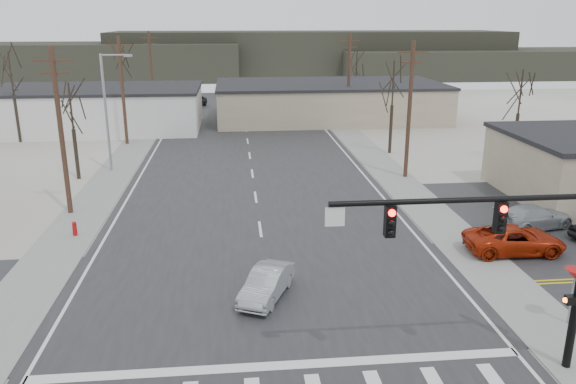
# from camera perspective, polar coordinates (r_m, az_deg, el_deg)

# --- Properties ---
(ground) EXTENTS (140.00, 140.00, 0.00)m
(ground) POSITION_cam_1_polar(r_m,az_deg,el_deg) (24.71, -1.87, -10.50)
(ground) COLOR silver
(ground) RESTS_ON ground
(main_road) EXTENTS (18.00, 110.00, 0.05)m
(main_road) POSITION_cam_1_polar(r_m,az_deg,el_deg) (38.60, -3.37, -0.10)
(main_road) COLOR #242426
(main_road) RESTS_ON ground
(cross_road) EXTENTS (90.00, 10.00, 0.04)m
(cross_road) POSITION_cam_1_polar(r_m,az_deg,el_deg) (24.70, -1.87, -10.46)
(cross_road) COLOR #242426
(cross_road) RESTS_ON ground
(sidewalk_left) EXTENTS (3.00, 90.00, 0.06)m
(sidewalk_left) POSITION_cam_1_polar(r_m,az_deg,el_deg) (44.35, -17.47, 1.43)
(sidewalk_left) COLOR gray
(sidewalk_left) RESTS_ON ground
(sidewalk_right) EXTENTS (3.00, 90.00, 0.06)m
(sidewalk_right) POSITION_cam_1_polar(r_m,az_deg,el_deg) (45.00, 9.97, 2.20)
(sidewalk_right) COLOR gray
(sidewalk_right) RESTS_ON ground
(traffic_signal_mast) EXTENTS (8.95, 0.43, 7.20)m
(traffic_signal_mast) POSITION_cam_1_polar(r_m,az_deg,el_deg) (19.40, 23.38, -4.84)
(traffic_signal_mast) COLOR black
(traffic_signal_mast) RESTS_ON ground
(fire_hydrant) EXTENTS (0.24, 0.24, 0.87)m
(fire_hydrant) POSITION_cam_1_polar(r_m,az_deg,el_deg) (33.02, -20.85, -3.50)
(fire_hydrant) COLOR #A50C0C
(fire_hydrant) RESTS_ON ground
(yield_sign) EXTENTS (0.80, 0.80, 2.35)m
(yield_sign) POSITION_cam_1_polar(r_m,az_deg,el_deg) (24.30, 27.17, -7.63)
(yield_sign) COLOR gray
(yield_sign) RESTS_ON ground
(building_left_far) EXTENTS (22.30, 12.30, 4.50)m
(building_left_far) POSITION_cam_1_polar(r_m,az_deg,el_deg) (64.21, -18.96, 8.03)
(building_left_far) COLOR silver
(building_left_far) RESTS_ON ground
(building_right_far) EXTENTS (26.30, 14.30, 4.30)m
(building_right_far) POSITION_cam_1_polar(r_m,az_deg,el_deg) (67.46, 4.16, 9.22)
(building_right_far) COLOR tan
(building_right_far) RESTS_ON ground
(upole_left_b) EXTENTS (2.20, 0.30, 10.00)m
(upole_left_b) POSITION_cam_1_polar(r_m,az_deg,el_deg) (35.87, -22.09, 5.90)
(upole_left_b) COLOR #4C2F23
(upole_left_b) RESTS_ON ground
(upole_left_c) EXTENTS (2.20, 0.30, 10.00)m
(upole_left_c) POSITION_cam_1_polar(r_m,az_deg,el_deg) (55.14, -16.46, 10.00)
(upole_left_c) COLOR #4C2F23
(upole_left_c) RESTS_ON ground
(upole_left_d) EXTENTS (2.20, 0.30, 10.00)m
(upole_left_d) POSITION_cam_1_polar(r_m,az_deg,el_deg) (74.79, -13.72, 11.93)
(upole_left_d) COLOR #4C2F23
(upole_left_d) RESTS_ON ground
(upole_right_a) EXTENTS (2.20, 0.30, 10.00)m
(upole_right_a) POSITION_cam_1_polar(r_m,az_deg,el_deg) (42.33, 12.24, 8.32)
(upole_right_a) COLOR #4C2F23
(upole_right_a) RESTS_ON ground
(upole_right_b) EXTENTS (2.20, 0.30, 10.00)m
(upole_right_b) POSITION_cam_1_polar(r_m,az_deg,el_deg) (63.47, 6.19, 11.45)
(upole_right_b) COLOR #4C2F23
(upole_right_b) RESTS_ON ground
(streetlight_main) EXTENTS (2.40, 0.25, 9.00)m
(streetlight_main) POSITION_cam_1_polar(r_m,az_deg,el_deg) (45.29, -17.81, 8.28)
(streetlight_main) COLOR gray
(streetlight_main) RESTS_ON ground
(tree_left_near) EXTENTS (3.30, 3.30, 7.35)m
(tree_left_near) POSITION_cam_1_polar(r_m,az_deg,el_deg) (43.87, -21.18, 7.86)
(tree_left_near) COLOR #2E251C
(tree_left_near) RESTS_ON ground
(tree_right_mid) EXTENTS (3.74, 3.74, 8.33)m
(tree_right_mid) POSITION_cam_1_polar(r_m,az_deg,el_deg) (50.11, 10.63, 10.56)
(tree_right_mid) COLOR #2E251C
(tree_right_mid) RESTS_ON ground
(tree_left_far) EXTENTS (3.96, 3.96, 8.82)m
(tree_left_far) POSITION_cam_1_polar(r_m,az_deg,el_deg) (69.20, -16.54, 12.21)
(tree_left_far) COLOR #2E251C
(tree_left_far) RESTS_ON ground
(tree_right_far) EXTENTS (3.52, 3.52, 7.84)m
(tree_right_far) POSITION_cam_1_polar(r_m,az_deg,el_deg) (75.86, 6.99, 12.62)
(tree_right_far) COLOR #2E251C
(tree_right_far) RESTS_ON ground
(tree_lot) EXTENTS (3.52, 3.52, 7.84)m
(tree_lot) POSITION_cam_1_polar(r_m,az_deg,el_deg) (50.02, 22.54, 9.14)
(tree_lot) COLOR #2E251C
(tree_lot) RESTS_ON ground
(tree_left_mid) EXTENTS (3.96, 3.96, 8.82)m
(tree_left_mid) POSITION_cam_1_polar(r_m,az_deg,el_deg) (59.75, -26.30, 10.48)
(tree_left_mid) COLOR #2E251C
(tree_left_mid) RESTS_ON ground
(hill_left) EXTENTS (70.00, 18.00, 7.00)m
(hill_left) POSITION_cam_1_polar(r_m,az_deg,el_deg) (118.97, -22.59, 12.09)
(hill_left) COLOR #333026
(hill_left) RESTS_ON ground
(hill_center) EXTENTS (80.00, 18.00, 9.00)m
(hill_center) POSITION_cam_1_polar(r_m,az_deg,el_deg) (119.17, 2.32, 13.84)
(hill_center) COLOR #333026
(hill_center) RESTS_ON ground
(hill_right) EXTENTS (60.00, 18.00, 5.50)m
(hill_right) POSITION_cam_1_polar(r_m,az_deg,el_deg) (123.38, 19.42, 12.21)
(hill_right) COLOR #333026
(hill_right) RESTS_ON ground
(sedan_crossing) EXTENTS (2.77, 4.04, 1.26)m
(sedan_crossing) POSITION_cam_1_polar(r_m,az_deg,el_deg) (24.26, -2.19, -9.27)
(sedan_crossing) COLOR gray
(sedan_crossing) RESTS_ON main_road
(car_far_a) EXTENTS (3.85, 5.89, 1.59)m
(car_far_a) POSITION_cam_1_polar(r_m,az_deg,el_deg) (69.57, -0.87, 8.41)
(car_far_a) COLOR black
(car_far_a) RESTS_ON main_road
(car_far_b) EXTENTS (3.13, 4.74, 1.50)m
(car_far_b) POSITION_cam_1_polar(r_m,az_deg,el_deg) (77.68, -9.31, 9.08)
(car_far_b) COLOR black
(car_far_b) RESTS_ON main_road
(car_parked_red) EXTENTS (5.07, 2.43, 1.39)m
(car_parked_red) POSITION_cam_1_polar(r_m,az_deg,el_deg) (30.85, 22.02, -4.52)
(car_parked_red) COLOR #9E2108
(car_parked_red) RESTS_ON parking_lot
(car_parked_silver) EXTENTS (5.00, 2.98, 1.36)m
(car_parked_silver) POSITION_cam_1_polar(r_m,az_deg,el_deg) (34.80, 23.74, -2.34)
(car_parked_silver) COLOR gray
(car_parked_silver) RESTS_ON parking_lot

